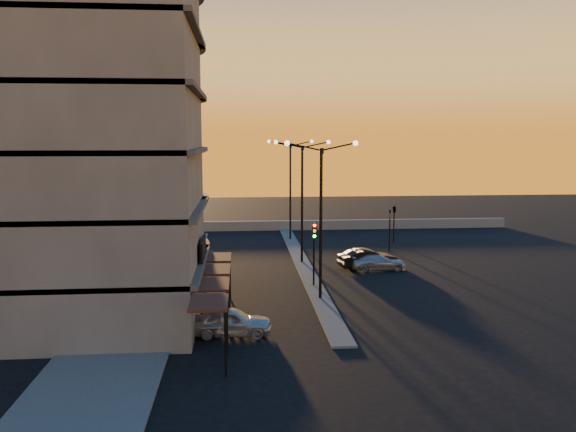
# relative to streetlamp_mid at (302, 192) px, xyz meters

# --- Properties ---
(ground) EXTENTS (120.00, 120.00, 0.00)m
(ground) POSITION_rel_streetlamp_mid_xyz_m (0.00, -10.00, -5.59)
(ground) COLOR black
(ground) RESTS_ON ground
(sidewalk_west) EXTENTS (5.00, 40.00, 0.12)m
(sidewalk_west) POSITION_rel_streetlamp_mid_xyz_m (-10.50, -6.00, -5.53)
(sidewalk_west) COLOR #535351
(sidewalk_west) RESTS_ON ground
(median) EXTENTS (1.20, 36.00, 0.12)m
(median) POSITION_rel_streetlamp_mid_xyz_m (0.00, 0.00, -5.53)
(median) COLOR #535351
(median) RESTS_ON ground
(parapet) EXTENTS (44.00, 0.50, 1.00)m
(parapet) POSITION_rel_streetlamp_mid_xyz_m (2.00, 16.00, -5.09)
(parapet) COLOR gray
(parapet) RESTS_ON ground
(building) EXTENTS (14.35, 17.08, 25.00)m
(building) POSITION_rel_streetlamp_mid_xyz_m (-14.00, -9.97, 6.32)
(building) COLOR #615C56
(building) RESTS_ON ground
(streetlamp_near) EXTENTS (4.32, 0.32, 9.51)m
(streetlamp_near) POSITION_rel_streetlamp_mid_xyz_m (0.00, -10.00, 0.00)
(streetlamp_near) COLOR black
(streetlamp_near) RESTS_ON ground
(streetlamp_mid) EXTENTS (4.32, 0.32, 9.51)m
(streetlamp_mid) POSITION_rel_streetlamp_mid_xyz_m (0.00, 0.00, 0.00)
(streetlamp_mid) COLOR black
(streetlamp_mid) RESTS_ON ground
(streetlamp_far) EXTENTS (4.32, 0.32, 9.51)m
(streetlamp_far) POSITION_rel_streetlamp_mid_xyz_m (0.00, 10.00, 0.00)
(streetlamp_far) COLOR black
(streetlamp_far) RESTS_ON ground
(traffic_light_main) EXTENTS (0.28, 0.44, 4.25)m
(traffic_light_main) POSITION_rel_streetlamp_mid_xyz_m (0.00, -7.13, -2.70)
(traffic_light_main) COLOR black
(traffic_light_main) RESTS_ON ground
(signal_east_a) EXTENTS (0.13, 0.16, 3.60)m
(signal_east_a) POSITION_rel_streetlamp_mid_xyz_m (8.00, 4.00, -3.66)
(signal_east_a) COLOR black
(signal_east_a) RESTS_ON ground
(signal_east_b) EXTENTS (0.42, 1.99, 3.60)m
(signal_east_b) POSITION_rel_streetlamp_mid_xyz_m (9.50, 8.00, -2.49)
(signal_east_b) COLOR black
(signal_east_b) RESTS_ON ground
(car_hatchback) EXTENTS (4.11, 1.81, 1.38)m
(car_hatchback) POSITION_rel_streetlamp_mid_xyz_m (-5.27, -15.69, -4.90)
(car_hatchback) COLOR #B3B7BB
(car_hatchback) RESTS_ON ground
(car_sedan) EXTENTS (4.62, 2.36, 1.45)m
(car_sedan) POSITION_rel_streetlamp_mid_xyz_m (4.71, -2.08, -4.87)
(car_sedan) COLOR black
(car_sedan) RESTS_ON ground
(car_wagon) EXTENTS (4.17, 1.76, 1.20)m
(car_wagon) POSITION_rel_streetlamp_mid_xyz_m (5.33, -2.71, -4.99)
(car_wagon) COLOR #B1B5B9
(car_wagon) RESTS_ON ground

